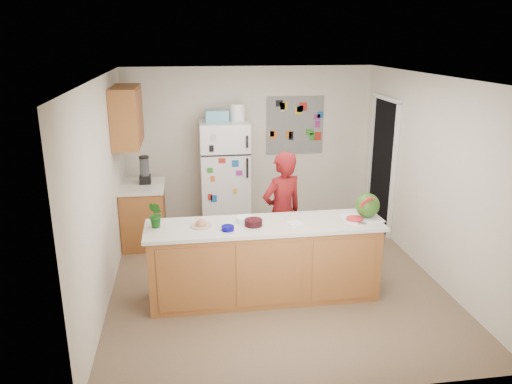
{
  "coord_description": "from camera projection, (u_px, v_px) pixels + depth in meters",
  "views": [
    {
      "loc": [
        -1.06,
        -5.69,
        2.94
      ],
      "look_at": [
        -0.19,
        0.2,
        1.08
      ],
      "focal_mm": 35.0,
      "sensor_mm": 36.0,
      "label": 1
    }
  ],
  "objects": [
    {
      "name": "keys",
      "position": [
        362.0,
        223.0,
        5.62
      ],
      "size": [
        0.1,
        0.05,
        0.01
      ],
      "primitive_type": "cube",
      "rotation": [
        0.0,
        0.0,
        -0.15
      ],
      "color": "gray",
      "rests_on": "peninsula_top"
    },
    {
      "name": "plate",
      "position": [
        201.0,
        226.0,
        5.54
      ],
      "size": [
        0.27,
        0.27,
        0.02
      ],
      "primitive_type": "cylinder",
      "rotation": [
        0.0,
        0.0,
        -0.18
      ],
      "color": "beige",
      "rests_on": "peninsula_top"
    },
    {
      "name": "fridge_top_bin",
      "position": [
        217.0,
        116.0,
        7.57
      ],
      "size": [
        0.35,
        0.28,
        0.18
      ],
      "primitive_type": "cube",
      "color": "#5999B2",
      "rests_on": "refrigerator"
    },
    {
      "name": "paper_towel",
      "position": [
        295.0,
        223.0,
        5.61
      ],
      "size": [
        0.2,
        0.19,
        0.02
      ],
      "primitive_type": "cube",
      "rotation": [
        0.0,
        0.0,
        0.33
      ],
      "color": "white",
      "rests_on": "peninsula_top"
    },
    {
      "name": "cobalt_bowl",
      "position": [
        228.0,
        228.0,
        5.43
      ],
      "size": [
        0.16,
        0.16,
        0.05
      ],
      "primitive_type": "cylinder",
      "rotation": [
        0.0,
        0.0,
        0.13
      ],
      "color": "#040068",
      "rests_on": "peninsula_top"
    },
    {
      "name": "floor",
      "position": [
        273.0,
        277.0,
        6.4
      ],
      "size": [
        4.0,
        4.5,
        0.02
      ],
      "primitive_type": "cube",
      "color": "brown",
      "rests_on": "ground"
    },
    {
      "name": "wall_left",
      "position": [
        103.0,
        190.0,
        5.75
      ],
      "size": [
        0.02,
        4.5,
        2.5
      ],
      "primitive_type": "cube",
      "color": "beige",
      "rests_on": "ground"
    },
    {
      "name": "blender_appliance",
      "position": [
        145.0,
        171.0,
        7.19
      ],
      "size": [
        0.13,
        0.13,
        0.38
      ],
      "primitive_type": "cylinder",
      "color": "black",
      "rests_on": "side_counter_top"
    },
    {
      "name": "white_bowl",
      "position": [
        245.0,
        219.0,
        5.67
      ],
      "size": [
        0.26,
        0.26,
        0.06
      ],
      "primitive_type": "cylinder",
      "rotation": [
        0.0,
        0.0,
        0.38
      ],
      "color": "silver",
      "rests_on": "peninsula_top"
    },
    {
      "name": "peninsula_top",
      "position": [
        264.0,
        225.0,
        5.63
      ],
      "size": [
        2.68,
        0.7,
        0.04
      ],
      "primitive_type": "cube",
      "color": "silver",
      "rests_on": "peninsula_base"
    },
    {
      "name": "upper_cabinets",
      "position": [
        127.0,
        116.0,
        6.81
      ],
      "size": [
        0.35,
        1.0,
        0.8
      ],
      "primitive_type": "cube",
      "color": "brown",
      "rests_on": "wall_left"
    },
    {
      "name": "doorway",
      "position": [
        383.0,
        166.0,
        7.74
      ],
      "size": [
        0.03,
        0.85,
        2.04
      ],
      "primitive_type": "cube",
      "color": "black",
      "rests_on": "ground"
    },
    {
      "name": "wall_right",
      "position": [
        430.0,
        176.0,
        6.31
      ],
      "size": [
        0.02,
        4.5,
        2.5
      ],
      "primitive_type": "cube",
      "color": "beige",
      "rests_on": "ground"
    },
    {
      "name": "cutting_board",
      "position": [
        362.0,
        218.0,
        5.79
      ],
      "size": [
        0.45,
        0.34,
        0.01
      ],
      "primitive_type": "cube",
      "rotation": [
        0.0,
        0.0,
        0.04
      ],
      "color": "white",
      "rests_on": "peninsula_top"
    },
    {
      "name": "refrigerator",
      "position": [
        225.0,
        175.0,
        7.86
      ],
      "size": [
        0.75,
        0.7,
        1.7
      ],
      "primitive_type": "cube",
      "color": "silver",
      "rests_on": "floor"
    },
    {
      "name": "potted_plant",
      "position": [
        156.0,
        215.0,
        5.46
      ],
      "size": [
        0.2,
        0.21,
        0.3
      ],
      "primitive_type": "imported",
      "rotation": [
        0.0,
        0.0,
        5.26
      ],
      "color": "#0A3C0E",
      "rests_on": "peninsula_top"
    },
    {
      "name": "cherry_bowl",
      "position": [
        253.0,
        222.0,
        5.56
      ],
      "size": [
        0.21,
        0.21,
        0.07
      ],
      "primitive_type": "cylinder",
      "rotation": [
        0.0,
        0.0,
        0.05
      ],
      "color": "black",
      "rests_on": "peninsula_top"
    },
    {
      "name": "person",
      "position": [
        282.0,
        213.0,
        6.33
      ],
      "size": [
        0.69,
        0.58,
        1.6
      ],
      "primitive_type": "imported",
      "rotation": [
        0.0,
        0.0,
        3.56
      ],
      "color": "#5F0D0F",
      "rests_on": "floor"
    },
    {
      "name": "ceiling",
      "position": [
        275.0,
        76.0,
        5.65
      ],
      "size": [
        4.0,
        4.5,
        0.02
      ],
      "primitive_type": "cube",
      "color": "white",
      "rests_on": "wall_back"
    },
    {
      "name": "peninsula_base",
      "position": [
        264.0,
        262.0,
        5.77
      ],
      "size": [
        2.6,
        0.62,
        0.88
      ],
      "primitive_type": "cube",
      "color": "brown",
      "rests_on": "floor"
    },
    {
      "name": "photo_collage",
      "position": [
        295.0,
        125.0,
        8.16
      ],
      "size": [
        0.95,
        0.01,
        0.95
      ],
      "primitive_type": "cube",
      "color": "slate",
      "rests_on": "wall_back"
    },
    {
      "name": "side_counter_top",
      "position": [
        142.0,
        186.0,
        7.18
      ],
      "size": [
        0.64,
        0.84,
        0.04
      ],
      "primitive_type": "cube",
      "color": "silver",
      "rests_on": "side_counter_base"
    },
    {
      "name": "watermelon_slice",
      "position": [
        355.0,
        219.0,
        5.72
      ],
      "size": [
        0.18,
        0.18,
        0.02
      ],
      "primitive_type": "cylinder",
      "color": "red",
      "rests_on": "cutting_board"
    },
    {
      "name": "watermelon",
      "position": [
        367.0,
        205.0,
        5.77
      ],
      "size": [
        0.28,
        0.28,
        0.28
      ],
      "primitive_type": "sphere",
      "color": "#1E5B0F",
      "rests_on": "cutting_board"
    },
    {
      "name": "wall_back",
      "position": [
        249.0,
        144.0,
        8.16
      ],
      "size": [
        4.0,
        0.02,
        2.5
      ],
      "primitive_type": "cube",
      "color": "beige",
      "rests_on": "ground"
    },
    {
      "name": "side_counter_base",
      "position": [
        144.0,
        215.0,
        7.31
      ],
      "size": [
        0.6,
        0.8,
        0.86
      ],
      "primitive_type": "cube",
      "color": "brown",
      "rests_on": "floor"
    }
  ]
}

